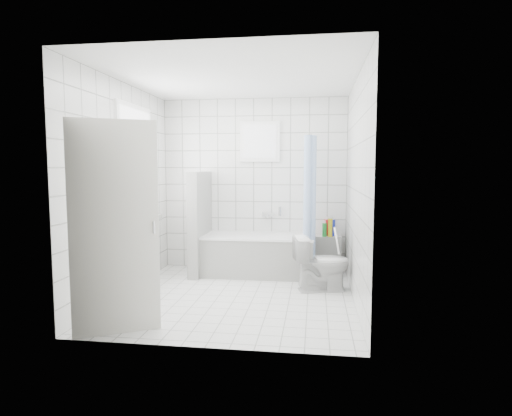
# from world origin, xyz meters

# --- Properties ---
(ground) EXTENTS (3.00, 3.00, 0.00)m
(ground) POSITION_xyz_m (0.00, 0.00, 0.00)
(ground) COLOR white
(ground) RESTS_ON ground
(ceiling) EXTENTS (3.00, 3.00, 0.00)m
(ceiling) POSITION_xyz_m (0.00, 0.00, 2.60)
(ceiling) COLOR white
(ceiling) RESTS_ON ground
(wall_back) EXTENTS (2.80, 0.02, 2.60)m
(wall_back) POSITION_xyz_m (0.00, 1.50, 1.30)
(wall_back) COLOR white
(wall_back) RESTS_ON ground
(wall_front) EXTENTS (2.80, 0.02, 2.60)m
(wall_front) POSITION_xyz_m (0.00, -1.50, 1.30)
(wall_front) COLOR white
(wall_front) RESTS_ON ground
(wall_left) EXTENTS (0.02, 3.00, 2.60)m
(wall_left) POSITION_xyz_m (-1.40, 0.00, 1.30)
(wall_left) COLOR white
(wall_left) RESTS_ON ground
(wall_right) EXTENTS (0.02, 3.00, 2.60)m
(wall_right) POSITION_xyz_m (1.40, 0.00, 1.30)
(wall_right) COLOR white
(wall_right) RESTS_ON ground
(window_left) EXTENTS (0.01, 0.90, 1.40)m
(window_left) POSITION_xyz_m (-1.35, 0.30, 1.60)
(window_left) COLOR white
(window_left) RESTS_ON wall_left
(window_back) EXTENTS (0.50, 0.01, 0.50)m
(window_back) POSITION_xyz_m (0.10, 1.46, 1.95)
(window_back) COLOR white
(window_back) RESTS_ON wall_back
(window_sill) EXTENTS (0.18, 1.02, 0.08)m
(window_sill) POSITION_xyz_m (-1.31, 0.30, 0.86)
(window_sill) COLOR white
(window_sill) RESTS_ON wall_left
(door) EXTENTS (0.72, 0.42, 2.00)m
(door) POSITION_xyz_m (-0.90, -1.29, 1.00)
(door) COLOR silver
(door) RESTS_ON ground
(bathtub) EXTENTS (1.60, 0.77, 0.58)m
(bathtub) POSITION_xyz_m (0.13, 1.12, 0.29)
(bathtub) COLOR white
(bathtub) RESTS_ON ground
(partition_wall) EXTENTS (0.15, 0.85, 1.50)m
(partition_wall) POSITION_xyz_m (-0.74, 1.07, 0.75)
(partition_wall) COLOR white
(partition_wall) RESTS_ON ground
(tiled_ledge) EXTENTS (0.40, 0.24, 0.55)m
(tiled_ledge) POSITION_xyz_m (1.13, 1.38, 0.28)
(tiled_ledge) COLOR white
(tiled_ledge) RESTS_ON ground
(toilet) EXTENTS (0.77, 0.55, 0.71)m
(toilet) POSITION_xyz_m (1.03, 0.41, 0.36)
(toilet) COLOR white
(toilet) RESTS_ON ground
(curtain_rod) EXTENTS (0.02, 0.80, 0.02)m
(curtain_rod) POSITION_xyz_m (0.87, 1.10, 2.00)
(curtain_rod) COLOR silver
(curtain_rod) RESTS_ON wall_back
(shower_curtain) EXTENTS (0.14, 0.48, 1.78)m
(shower_curtain) POSITION_xyz_m (0.87, 0.97, 1.10)
(shower_curtain) COLOR #4271C2
(shower_curtain) RESTS_ON curtain_rod
(tub_faucet) EXTENTS (0.18, 0.06, 0.06)m
(tub_faucet) POSITION_xyz_m (0.23, 1.46, 0.85)
(tub_faucet) COLOR silver
(tub_faucet) RESTS_ON wall_back
(sill_bottles) EXTENTS (0.19, 0.76, 0.27)m
(sill_bottles) POSITION_xyz_m (-1.30, 0.24, 1.01)
(sill_bottles) COLOR #BA5DAD
(sill_bottles) RESTS_ON window_sill
(ledge_bottles) EXTENTS (0.19, 0.17, 0.27)m
(ledge_bottles) POSITION_xyz_m (1.14, 1.35, 0.67)
(ledge_bottles) COLOR #16882D
(ledge_bottles) RESTS_ON tiled_ledge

